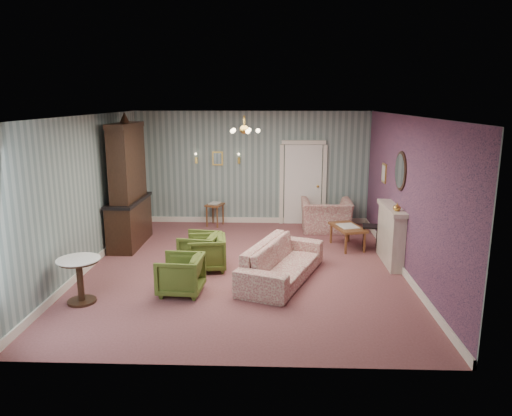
{
  "coord_description": "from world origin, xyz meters",
  "views": [
    {
      "loc": [
        0.53,
        -8.78,
        3.2
      ],
      "look_at": [
        0.2,
        0.4,
        1.1
      ],
      "focal_mm": 33.67,
      "sensor_mm": 36.0,
      "label": 1
    }
  ],
  "objects_px": {
    "olive_chair_c": "(200,248)",
    "olive_chair_b": "(207,251)",
    "fireplace": "(391,235)",
    "side_table_black": "(371,237)",
    "coffee_table": "(347,237)",
    "sofa_chintz": "(282,255)",
    "olive_chair_a": "(180,273)",
    "pedestal_table": "(80,281)",
    "wingback_chair": "(326,210)",
    "dresser": "(127,182)"
  },
  "relations": [
    {
      "from": "sofa_chintz",
      "to": "fireplace",
      "type": "bearing_deg",
      "value": -45.24
    },
    {
      "from": "olive_chair_b",
      "to": "wingback_chair",
      "type": "distance_m",
      "value": 3.82
    },
    {
      "from": "wingback_chair",
      "to": "dresser",
      "type": "bearing_deg",
      "value": 16.37
    },
    {
      "from": "olive_chair_b",
      "to": "coffee_table",
      "type": "height_order",
      "value": "olive_chair_b"
    },
    {
      "from": "olive_chair_c",
      "to": "wingback_chair",
      "type": "distance_m",
      "value": 3.79
    },
    {
      "from": "dresser",
      "to": "olive_chair_c",
      "type": "bearing_deg",
      "value": -36.83
    },
    {
      "from": "sofa_chintz",
      "to": "olive_chair_c",
      "type": "bearing_deg",
      "value": 88.45
    },
    {
      "from": "olive_chair_a",
      "to": "pedestal_table",
      "type": "height_order",
      "value": "pedestal_table"
    },
    {
      "from": "olive_chair_b",
      "to": "olive_chair_c",
      "type": "height_order",
      "value": "olive_chair_c"
    },
    {
      "from": "olive_chair_b",
      "to": "sofa_chintz",
      "type": "xyz_separation_m",
      "value": [
        1.43,
        -0.46,
        0.09
      ]
    },
    {
      "from": "pedestal_table",
      "to": "fireplace",
      "type": "bearing_deg",
      "value": 21.35
    },
    {
      "from": "olive_chair_c",
      "to": "coffee_table",
      "type": "distance_m",
      "value": 3.32
    },
    {
      "from": "olive_chair_a",
      "to": "coffee_table",
      "type": "height_order",
      "value": "olive_chair_a"
    },
    {
      "from": "coffee_table",
      "to": "sofa_chintz",
      "type": "bearing_deg",
      "value": -126.89
    },
    {
      "from": "wingback_chair",
      "to": "dresser",
      "type": "height_order",
      "value": "dresser"
    },
    {
      "from": "olive_chair_c",
      "to": "olive_chair_b",
      "type": "bearing_deg",
      "value": 50.16
    },
    {
      "from": "olive_chair_a",
      "to": "sofa_chintz",
      "type": "height_order",
      "value": "sofa_chintz"
    },
    {
      "from": "sofa_chintz",
      "to": "dresser",
      "type": "xyz_separation_m",
      "value": [
        -3.36,
        2.0,
        0.98
      ]
    },
    {
      "from": "side_table_black",
      "to": "pedestal_table",
      "type": "relative_size",
      "value": 0.72
    },
    {
      "from": "coffee_table",
      "to": "pedestal_table",
      "type": "distance_m",
      "value": 5.62
    },
    {
      "from": "fireplace",
      "to": "coffee_table",
      "type": "xyz_separation_m",
      "value": [
        -0.69,
        0.99,
        -0.34
      ]
    },
    {
      "from": "fireplace",
      "to": "pedestal_table",
      "type": "xyz_separation_m",
      "value": [
        -5.39,
        -2.11,
        -0.21
      ]
    },
    {
      "from": "dresser",
      "to": "side_table_black",
      "type": "bearing_deg",
      "value": -1.39
    },
    {
      "from": "wingback_chair",
      "to": "fireplace",
      "type": "xyz_separation_m",
      "value": [
        1.02,
        -2.32,
        0.06
      ]
    },
    {
      "from": "olive_chair_a",
      "to": "side_table_black",
      "type": "xyz_separation_m",
      "value": [
        3.65,
        2.54,
        -0.09
      ]
    },
    {
      "from": "sofa_chintz",
      "to": "fireplace",
      "type": "height_order",
      "value": "fireplace"
    },
    {
      "from": "olive_chair_b",
      "to": "coffee_table",
      "type": "bearing_deg",
      "value": 109.5
    },
    {
      "from": "olive_chair_c",
      "to": "pedestal_table",
      "type": "relative_size",
      "value": 0.98
    },
    {
      "from": "pedestal_table",
      "to": "olive_chair_a",
      "type": "bearing_deg",
      "value": 15.76
    },
    {
      "from": "sofa_chintz",
      "to": "wingback_chair",
      "type": "distance_m",
      "value": 3.47
    },
    {
      "from": "olive_chair_b",
      "to": "fireplace",
      "type": "relative_size",
      "value": 0.52
    },
    {
      "from": "sofa_chintz",
      "to": "dresser",
      "type": "relative_size",
      "value": 0.81
    },
    {
      "from": "dresser",
      "to": "fireplace",
      "type": "height_order",
      "value": "dresser"
    },
    {
      "from": "dresser",
      "to": "fireplace",
      "type": "xyz_separation_m",
      "value": [
        5.51,
        -1.04,
        -0.85
      ]
    },
    {
      "from": "fireplace",
      "to": "sofa_chintz",
      "type": "bearing_deg",
      "value": -155.94
    },
    {
      "from": "sofa_chintz",
      "to": "fireplace",
      "type": "relative_size",
      "value": 1.66
    },
    {
      "from": "olive_chair_b",
      "to": "dresser",
      "type": "bearing_deg",
      "value": -136.28
    },
    {
      "from": "sofa_chintz",
      "to": "fireplace",
      "type": "xyz_separation_m",
      "value": [
        2.15,
        0.96,
        0.13
      ]
    },
    {
      "from": "wingback_chair",
      "to": "pedestal_table",
      "type": "relative_size",
      "value": 1.62
    },
    {
      "from": "olive_chair_c",
      "to": "sofa_chintz",
      "type": "xyz_separation_m",
      "value": [
        1.59,
        -0.65,
        0.09
      ]
    },
    {
      "from": "sofa_chintz",
      "to": "coffee_table",
      "type": "relative_size",
      "value": 2.42
    },
    {
      "from": "fireplace",
      "to": "side_table_black",
      "type": "distance_m",
      "value": 0.94
    },
    {
      "from": "olive_chair_b",
      "to": "fireplace",
      "type": "height_order",
      "value": "fireplace"
    },
    {
      "from": "pedestal_table",
      "to": "dresser",
      "type": "bearing_deg",
      "value": 92.24
    },
    {
      "from": "fireplace",
      "to": "pedestal_table",
      "type": "bearing_deg",
      "value": -158.65
    },
    {
      "from": "side_table_black",
      "to": "pedestal_table",
      "type": "height_order",
      "value": "pedestal_table"
    },
    {
      "from": "dresser",
      "to": "pedestal_table",
      "type": "height_order",
      "value": "dresser"
    },
    {
      "from": "sofa_chintz",
      "to": "side_table_black",
      "type": "bearing_deg",
      "value": -26.1
    },
    {
      "from": "wingback_chair",
      "to": "coffee_table",
      "type": "xyz_separation_m",
      "value": [
        0.33,
        -1.34,
        -0.28
      ]
    },
    {
      "from": "fireplace",
      "to": "coffee_table",
      "type": "height_order",
      "value": "fireplace"
    }
  ]
}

